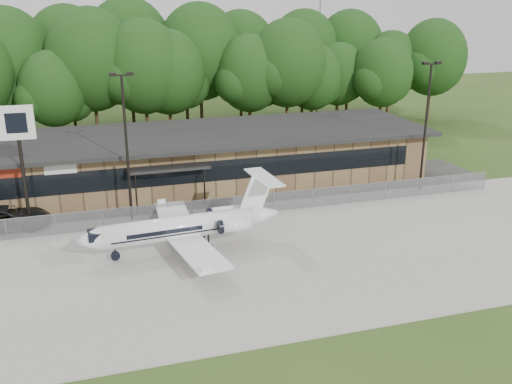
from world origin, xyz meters
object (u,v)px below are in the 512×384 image
object	(u,v)px
suv	(6,218)
terminal	(183,158)
pole_sign	(18,136)
business_jet	(185,228)

from	to	relation	value
suv	terminal	bearing A→B (deg)	-61.83
pole_sign	suv	bearing A→B (deg)	169.84
terminal	pole_sign	world-z (taller)	pole_sign
suv	pole_sign	world-z (taller)	pole_sign
business_jet	pole_sign	bearing A→B (deg)	140.90
terminal	business_jet	xyz separation A→B (m)	(-2.28, -13.74, -0.62)
terminal	pole_sign	distance (m)	14.35
terminal	business_jet	bearing A→B (deg)	-99.43
business_jet	suv	size ratio (longest dim) A/B	2.26
business_jet	pole_sign	size ratio (longest dim) A/B	1.54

